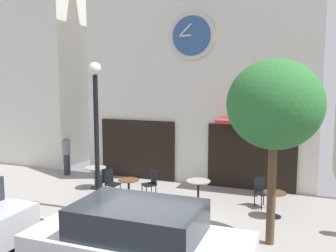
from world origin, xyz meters
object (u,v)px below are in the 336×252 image
at_px(cafe_table_leftmost, 198,187).
at_px(cafe_chair_outer, 107,179).
at_px(cafe_table_center_left, 274,200).
at_px(cafe_chair_left_end, 261,190).
at_px(cafe_chair_right_end, 103,188).
at_px(cafe_chair_curbside, 151,182).
at_px(pedestrian_grey, 67,154).
at_px(cafe_table_near_door, 129,187).
at_px(cafe_table_center, 95,173).
at_px(street_lamp, 97,138).
at_px(street_tree, 275,105).
at_px(cafe_chair_facing_wall, 111,182).
at_px(parked_car_white, 138,244).

xyz_separation_m(cafe_table_leftmost, cafe_chair_outer, (-3.18, -0.13, -0.01)).
relative_size(cafe_table_center_left, cafe_chair_left_end, 0.81).
bearing_deg(cafe_chair_right_end, cafe_chair_curbside, 44.84).
xyz_separation_m(cafe_table_leftmost, cafe_table_center_left, (2.33, -0.34, -0.05)).
xyz_separation_m(cafe_table_leftmost, pedestrian_grey, (-5.99, 1.51, 0.32)).
distance_m(cafe_table_near_door, cafe_chair_outer, 1.26).
height_order(cafe_table_center, cafe_chair_left_end, cafe_chair_left_end).
xyz_separation_m(cafe_table_near_door, cafe_chair_left_end, (3.95, 1.12, 0.01)).
xyz_separation_m(street_lamp, cafe_chair_outer, (-0.62, 1.59, -1.69)).
distance_m(cafe_table_near_door, cafe_table_center_left, 4.41).
height_order(cafe_table_center_left, cafe_chair_curbside, cafe_chair_curbside).
xyz_separation_m(street_tree, cafe_chair_right_end, (-5.13, 1.02, -2.77)).
distance_m(cafe_table_near_door, cafe_chair_left_end, 4.10).
bearing_deg(cafe_chair_outer, cafe_chair_facing_wall, -41.31).
height_order(cafe_chair_right_end, parked_car_white, parked_car_white).
distance_m(cafe_table_near_door, cafe_chair_curbside, 0.87).
distance_m(street_lamp, cafe_table_center, 2.91).
distance_m(cafe_chair_curbside, cafe_chair_outer, 1.58).
distance_m(cafe_table_center_left, cafe_chair_facing_wall, 5.21).
height_order(street_tree, cafe_table_center_left, street_tree).
bearing_deg(cafe_table_center, cafe_chair_outer, -30.32).
relative_size(cafe_table_center, pedestrian_grey, 0.46).
xyz_separation_m(cafe_table_center, cafe_table_leftmost, (3.89, -0.28, -0.02)).
bearing_deg(cafe_chair_curbside, cafe_table_near_door, -121.18).
relative_size(cafe_table_near_door, cafe_chair_left_end, 0.85).
distance_m(pedestrian_grey, parked_car_white, 8.76).
bearing_deg(cafe_table_center_left, cafe_chair_right_end, -171.40).
xyz_separation_m(cafe_chair_curbside, parked_car_white, (1.77, -4.76, 0.23)).
xyz_separation_m(cafe_table_center_left, cafe_chair_curbside, (-3.94, 0.37, 0.04)).
bearing_deg(cafe_chair_curbside, cafe_chair_facing_wall, -161.29).
bearing_deg(pedestrian_grey, parked_car_white, -45.46).
relative_size(street_lamp, parked_car_white, 1.01).
bearing_deg(cafe_table_leftmost, cafe_table_center_left, -8.41).
bearing_deg(cafe_table_center, street_tree, -21.07).
height_order(street_tree, cafe_chair_facing_wall, street_tree).
bearing_deg(cafe_table_center, street_lamp, -56.57).
bearing_deg(cafe_table_center_left, street_lamp, -164.25).
distance_m(street_tree, cafe_chair_right_end, 5.92).
bearing_deg(street_lamp, cafe_chair_facing_wall, 103.33).
bearing_deg(street_tree, cafe_table_center_left, 91.32).
bearing_deg(street_tree, cafe_table_leftmost, 138.02).
xyz_separation_m(cafe_table_center, pedestrian_grey, (-2.11, 1.24, 0.30)).
distance_m(cafe_chair_curbside, cafe_chair_left_end, 3.52).
bearing_deg(cafe_table_leftmost, parked_car_white, -88.18).
relative_size(cafe_chair_curbside, cafe_chair_facing_wall, 1.00).
distance_m(cafe_table_near_door, cafe_table_leftmost, 2.19).
bearing_deg(parked_car_white, pedestrian_grey, 134.54).
relative_size(cafe_table_leftmost, cafe_chair_right_end, 0.83).
distance_m(cafe_chair_left_end, cafe_chair_facing_wall, 4.83).
height_order(cafe_table_leftmost, parked_car_white, parked_car_white).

